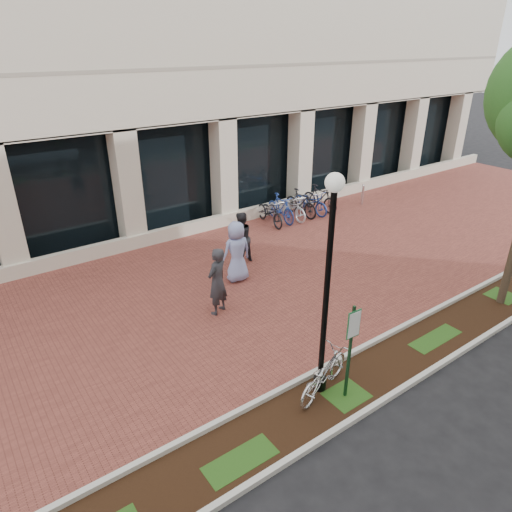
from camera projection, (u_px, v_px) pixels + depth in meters
ground at (255, 279)px, 14.46m from camera, size 120.00×120.00×0.00m
brick_plaza at (255, 279)px, 14.46m from camera, size 40.00×9.00×0.01m
planting_strip at (386, 366)px, 10.61m from camera, size 40.00×1.50×0.01m
curb_plaza_side at (362, 348)px, 11.14m from camera, size 40.00×0.12×0.12m
curb_street_side at (413, 382)px, 10.04m from camera, size 40.00×0.12×0.12m
parking_sign at (351, 341)px, 9.10m from camera, size 0.34×0.07×2.24m
lamppost at (328, 279)px, 8.79m from camera, size 0.36×0.36×4.80m
locked_bicycle at (324, 373)px, 9.67m from camera, size 1.93×1.15×0.96m
pedestrian_left at (217, 281)px, 12.31m from camera, size 0.84×0.71×1.94m
pedestrian_mid at (241, 238)px, 15.20m from camera, size 0.97×0.81×1.79m
pedestrian_right at (237, 252)px, 14.03m from camera, size 0.99×0.68×1.95m
bollard at (363, 194)px, 20.84m from camera, size 0.12×0.12×0.96m
bike_rack_cluster at (295, 205)px, 19.31m from camera, size 3.61×2.04×1.15m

